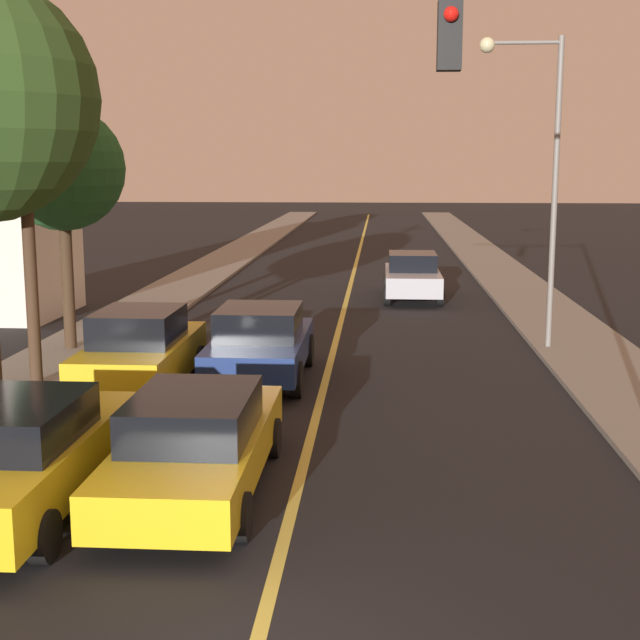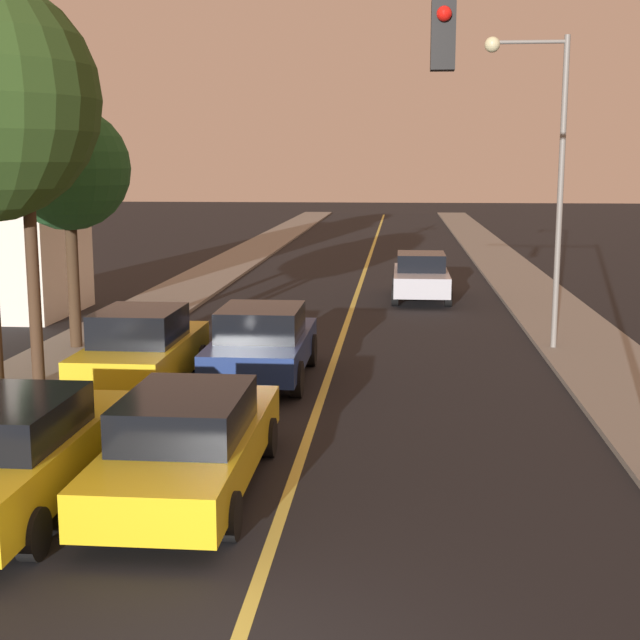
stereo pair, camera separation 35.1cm
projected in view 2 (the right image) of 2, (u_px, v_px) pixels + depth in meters
The scene contains 12 objects.
road_surface at pixel (369, 258), 43.05m from camera, with size 9.75×80.00×0.01m.
sidewalk_left at pixel (244, 256), 43.58m from camera, with size 2.50×80.00×0.12m.
sidewalk_right at pixel (497, 258), 42.50m from camera, with size 2.50×80.00×0.12m.
car_near_lane_front at pixel (189, 441), 12.22m from camera, with size 1.91×5.10×1.46m.
car_near_lane_second at pixel (262, 343), 18.62m from camera, with size 1.99×4.48×1.58m.
car_outer_lane_front at pixel (13, 453), 11.60m from camera, with size 1.91×4.78×1.54m.
car_outer_lane_second at pixel (142, 352), 17.39m from camera, with size 1.84×4.32×1.74m.
car_far_oncoming at pixel (421, 276), 29.84m from camera, with size 1.92×4.52×1.55m.
traffic_signal_mast at pixel (585, 137), 11.80m from camera, with size 6.04×0.42×6.91m.
streetlamp_right at pixel (543, 151), 20.82m from camera, with size 1.94×0.36×7.29m.
utility_pole_left at pixel (26, 152), 16.53m from camera, with size 1.60×0.24×8.86m.
tree_left_far at pixel (68, 170), 20.93m from camera, with size 2.92×2.92×5.73m.
Camera 2 is at (1.48, -6.96, 4.49)m, focal length 50.00 mm.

